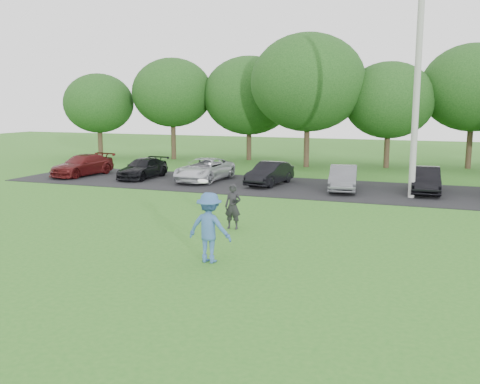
# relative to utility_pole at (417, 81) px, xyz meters

# --- Properties ---
(ground) EXTENTS (100.00, 100.00, 0.00)m
(ground) POSITION_rel_utility_pole_xyz_m (-5.09, -11.85, -5.13)
(ground) COLOR #2C6C1F
(ground) RESTS_ON ground
(parking_lot) EXTENTS (32.00, 6.50, 0.03)m
(parking_lot) POSITION_rel_utility_pole_xyz_m (-5.09, 1.15, -5.12)
(parking_lot) COLOR black
(parking_lot) RESTS_ON ground
(utility_pole) EXTENTS (0.28, 0.28, 10.27)m
(utility_pole) POSITION_rel_utility_pole_xyz_m (0.00, 0.00, 0.00)
(utility_pole) COLOR #A0A09B
(utility_pole) RESTS_ON ground
(frisbee_player) EXTENTS (1.24, 0.75, 2.27)m
(frisbee_player) POSITION_rel_utility_pole_xyz_m (-4.61, -11.99, -4.19)
(frisbee_player) COLOR #335990
(frisbee_player) RESTS_ON ground
(camera_bystander) EXTENTS (0.58, 0.43, 1.54)m
(camera_bystander) POSITION_rel_utility_pole_xyz_m (-5.38, -8.23, -4.36)
(camera_bystander) COLOR black
(camera_bystander) RESTS_ON ground
(parked_cars) EXTENTS (28.59, 4.92, 1.25)m
(parked_cars) POSITION_rel_utility_pole_xyz_m (-4.86, 1.27, -4.51)
(parked_cars) COLOR #4D1011
(parked_cars) RESTS_ON parking_lot
(tree_row) EXTENTS (42.39, 9.85, 8.64)m
(tree_row) POSITION_rel_utility_pole_xyz_m (-3.57, 10.91, -0.23)
(tree_row) COLOR #38281C
(tree_row) RESTS_ON ground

